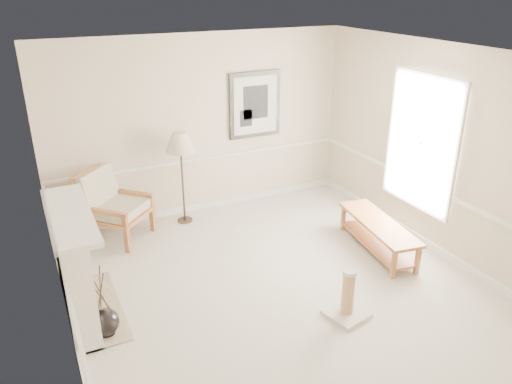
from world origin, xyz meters
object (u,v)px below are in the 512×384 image
armchair (110,202)px  scratching_post (347,302)px  floor_vase (105,323)px  floor_lamp (180,144)px  bench (378,231)px

armchair → scratching_post: armchair is taller
floor_vase → armchair: bearing=76.8°
scratching_post → floor_vase: bearing=161.3°
floor_vase → floor_lamp: (1.68, 2.32, 1.14)m
floor_vase → floor_lamp: 3.08m
floor_vase → bench: size_ratio=0.55×
armchair → floor_lamp: floor_lamp is taller
armchair → scratching_post: 3.80m
floor_vase → scratching_post: 2.73m
floor_vase → scratching_post: (2.59, -0.88, 0.03)m
armchair → floor_lamp: bearing=-43.7°
floor_lamp → scratching_post: (0.91, -3.20, -1.11)m
floor_vase → scratching_post: bearing=-18.7°
floor_vase → armchair: (0.54, 2.30, 0.41)m
floor_vase → armchair: 2.40m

